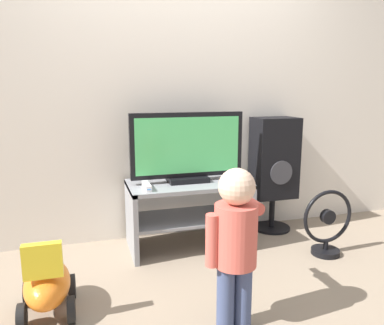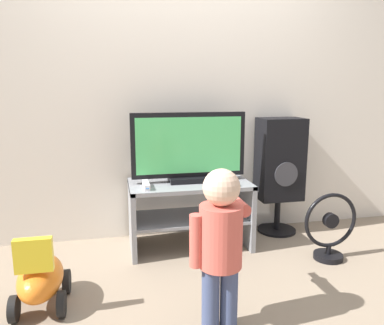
# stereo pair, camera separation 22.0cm
# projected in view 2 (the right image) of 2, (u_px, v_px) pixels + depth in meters

# --- Properties ---
(ground_plane) EXTENTS (16.00, 16.00, 0.00)m
(ground_plane) POSITION_uv_depth(u_px,v_px,m) (196.00, 259.00, 2.79)
(ground_plane) COLOR gray
(wall_back) EXTENTS (10.00, 0.06, 2.60)m
(wall_back) POSITION_uv_depth(u_px,v_px,m) (181.00, 82.00, 3.09)
(wall_back) COLOR silver
(wall_back) RESTS_ON ground_plane
(tv_stand) EXTENTS (0.94, 0.50, 0.53)m
(tv_stand) POSITION_uv_depth(u_px,v_px,m) (189.00, 205.00, 2.96)
(tv_stand) COLOR gray
(tv_stand) RESTS_ON ground_plane
(television) EXTENTS (0.89, 0.20, 0.54)m
(television) POSITION_uv_depth(u_px,v_px,m) (189.00, 148.00, 2.90)
(television) COLOR black
(television) RESTS_ON tv_stand
(game_console) EXTENTS (0.04, 0.20, 0.04)m
(game_console) POSITION_uv_depth(u_px,v_px,m) (146.00, 185.00, 2.75)
(game_console) COLOR white
(game_console) RESTS_ON tv_stand
(remote_primary) EXTENTS (0.05, 0.13, 0.03)m
(remote_primary) POSITION_uv_depth(u_px,v_px,m) (234.00, 183.00, 2.84)
(remote_primary) COLOR white
(remote_primary) RESTS_ON tv_stand
(child) EXTENTS (0.33, 0.49, 0.86)m
(child) POSITION_uv_depth(u_px,v_px,m) (221.00, 237.00, 1.89)
(child) COLOR #3F4C72
(child) RESTS_ON ground_plane
(speaker_tower) EXTENTS (0.37, 0.34, 1.00)m
(speaker_tower) POSITION_uv_depth(u_px,v_px,m) (280.00, 162.00, 3.22)
(speaker_tower) COLOR black
(speaker_tower) RESTS_ON ground_plane
(floor_fan) EXTENTS (0.41, 0.21, 0.51)m
(floor_fan) POSITION_uv_depth(u_px,v_px,m) (330.00, 230.00, 2.74)
(floor_fan) COLOR black
(floor_fan) RESTS_ON ground_plane
(ride_on_toy) EXTENTS (0.29, 0.46, 0.47)m
(ride_on_toy) POSITION_uv_depth(u_px,v_px,m) (40.00, 278.00, 2.14)
(ride_on_toy) COLOR orange
(ride_on_toy) RESTS_ON ground_plane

